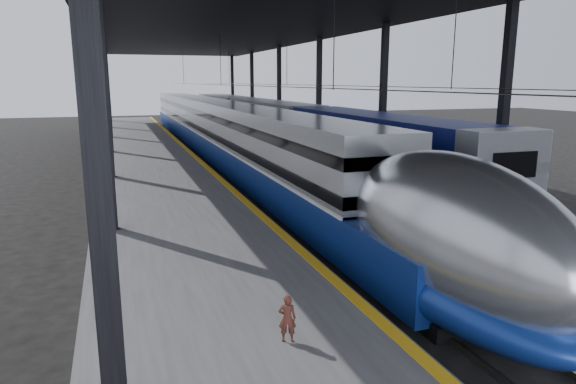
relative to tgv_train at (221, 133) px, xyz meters
name	(u,v)px	position (x,y,z in m)	size (l,w,h in m)	color
ground	(336,293)	(-2.00, -25.36, -1.99)	(160.00, 160.00, 0.00)	black
platform	(151,168)	(-5.50, -5.36, -1.49)	(6.00, 80.00, 1.00)	#4C4C4F
yellow_strip	(197,158)	(-2.70, -5.36, -0.99)	(0.30, 80.00, 0.01)	gold
rails	(275,168)	(2.50, -5.36, -1.91)	(6.52, 80.00, 0.16)	slate
canopy	(234,25)	(-0.10, -5.36, 7.12)	(18.00, 75.00, 9.47)	black
tgv_train	(221,133)	(0.00, 0.00, 0.00)	(2.97, 65.20, 4.26)	#ABAEB3
second_train	(273,126)	(5.00, 3.27, 0.12)	(3.02, 56.05, 4.16)	navy
child	(287,318)	(-4.75, -29.24, -0.53)	(0.33, 0.22, 0.92)	#492018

